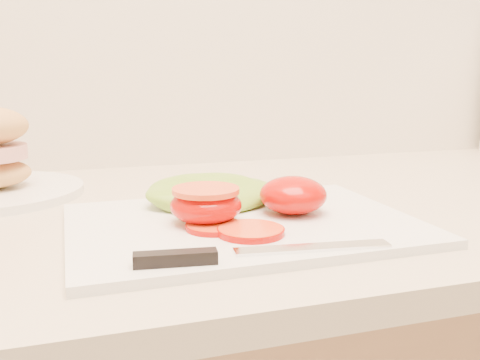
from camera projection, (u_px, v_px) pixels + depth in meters
name	position (u px, v px, depth m)	size (l,w,h in m)	color
cutting_board	(243.00, 224.00, 0.61)	(0.39, 0.28, 0.01)	silver
tomato_half_dome	(293.00, 195.00, 0.64)	(0.08, 0.08, 0.04)	#B40300
tomato_half_cut	(206.00, 204.00, 0.60)	(0.08, 0.08, 0.04)	#B40300
tomato_slice_0	(251.00, 231.00, 0.56)	(0.07, 0.07, 0.01)	#F55621
tomato_slice_1	(214.00, 226.00, 0.58)	(0.06, 0.06, 0.01)	#F55621
lettuce_leaf_0	(210.00, 193.00, 0.68)	(0.16, 0.11, 0.03)	#8BB730
lettuce_leaf_1	(245.00, 192.00, 0.70)	(0.11, 0.08, 0.02)	#8BB730
knife	(232.00, 254.00, 0.49)	(0.25, 0.04, 0.01)	silver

